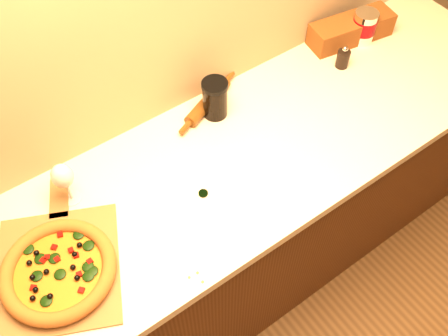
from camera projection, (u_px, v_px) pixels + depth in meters
cabinet at (204, 244)px, 2.05m from camera, size 2.80×0.65×0.86m
countertop at (200, 182)px, 1.69m from camera, size 2.84×0.68×0.04m
pizza_peel at (58, 265)px, 1.48m from camera, size 0.49×0.57×0.01m
pizza at (59, 271)px, 1.44m from camera, size 0.34×0.34×0.05m
bottle_cap at (203, 193)px, 1.63m from camera, size 0.04×0.04×0.01m
pepper_grinder at (343, 58)px, 1.97m from camera, size 0.05×0.05×0.10m
rolling_pin at (208, 102)px, 1.85m from camera, size 0.34×0.16×0.05m
coffee_canister at (364, 26)px, 2.05m from camera, size 0.10×0.10×0.13m
bread_bag at (351, 29)px, 2.07m from camera, size 0.38×0.18×0.10m
wine_glass at (63, 177)px, 1.53m from camera, size 0.07×0.07×0.17m
dark_jar at (215, 99)px, 1.79m from camera, size 0.09×0.09×0.15m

